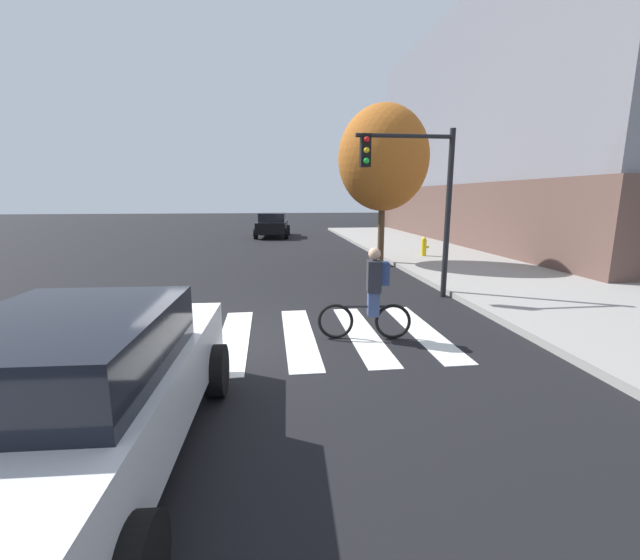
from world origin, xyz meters
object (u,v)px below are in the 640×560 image
object	(u,v)px
manhole_cover	(206,383)
fire_hydrant	(424,247)
cyclist	(372,294)
street_tree_near	(383,158)
traffic_light_near	(418,185)
sedan_mid	(273,224)
sedan_near	(78,393)

from	to	relation	value
manhole_cover	fire_hydrant	distance (m)	13.09
cyclist	street_tree_near	size ratio (longest dim) A/B	0.29
cyclist	traffic_light_near	xyz separation A→B (m)	(1.84, 2.92, 2.02)
manhole_cover	sedan_mid	xyz separation A→B (m)	(1.18, 21.48, 0.80)
cyclist	traffic_light_near	size ratio (longest dim) A/B	0.40
sedan_mid	manhole_cover	bearing A→B (deg)	-93.14
manhole_cover	traffic_light_near	world-z (taller)	traffic_light_near
cyclist	street_tree_near	bearing A→B (deg)	73.47
fire_hydrant	sedan_near	bearing A→B (deg)	-122.84
cyclist	traffic_light_near	bearing A→B (deg)	57.75
sedan_mid	street_tree_near	world-z (taller)	street_tree_near
sedan_mid	cyclist	size ratio (longest dim) A/B	2.74
sedan_near	sedan_mid	xyz separation A→B (m)	(2.01, 23.29, -0.01)
fire_hydrant	manhole_cover	bearing A→B (deg)	-124.10
sedan_mid	cyclist	distance (m)	20.01
sedan_near	cyclist	bearing A→B (deg)	43.11
street_tree_near	traffic_light_near	bearing A→B (deg)	-95.89
fire_hydrant	traffic_light_near	bearing A→B (deg)	-113.29
manhole_cover	sedan_near	xyz separation A→B (m)	(-0.83, -1.81, 0.82)
traffic_light_near	fire_hydrant	world-z (taller)	traffic_light_near
sedan_mid	street_tree_near	xyz separation A→B (m)	(3.93, -11.99, 3.12)
sedan_mid	cyclist	bearing A→B (deg)	-85.52
sedan_mid	cyclist	xyz separation A→B (m)	(1.56, -19.95, 0.04)
manhole_cover	sedan_near	bearing A→B (deg)	-114.52
sedan_mid	traffic_light_near	bearing A→B (deg)	-78.68
traffic_light_near	fire_hydrant	size ratio (longest dim) A/B	5.38
sedan_mid	street_tree_near	size ratio (longest dim) A/B	0.80
fire_hydrant	sedan_mid	bearing A→B (deg)	120.03
manhole_cover	cyclist	distance (m)	3.25
cyclist	fire_hydrant	xyz separation A→B (m)	(4.59, 9.30, -0.31)
fire_hydrant	street_tree_near	xyz separation A→B (m)	(-2.23, -1.34, 3.40)
sedan_near	cyclist	world-z (taller)	cyclist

